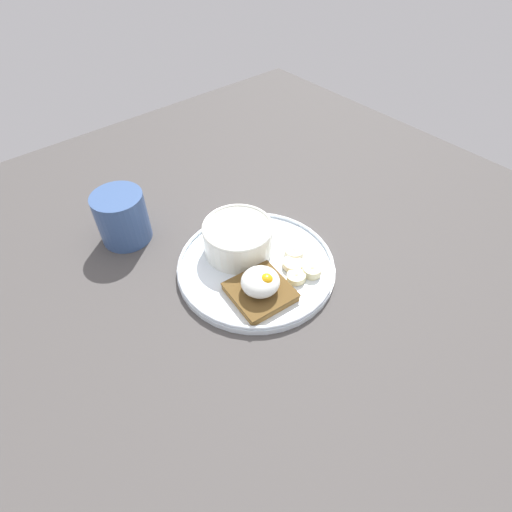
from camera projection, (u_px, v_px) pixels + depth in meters
ground_plane at (256, 273)px, 65.77cm from camera, size 120.00×120.00×2.00cm
plate at (256, 265)px, 64.49cm from camera, size 25.48×25.48×1.60cm
oatmeal_bowl at (238, 238)px, 64.79cm from camera, size 11.47×11.47×5.35cm
toast_slice at (260, 292)px, 59.46cm from camera, size 9.44×9.44×1.37cm
poached_egg at (261, 282)px, 57.76cm from camera, size 5.77×5.67×3.61cm
banana_slice_front at (293, 264)px, 63.66cm from camera, size 3.76×3.69×1.27cm
banana_slice_left at (296, 277)px, 61.76cm from camera, size 4.01×4.04×1.24cm
banana_slice_back at (312, 271)px, 62.47cm from camera, size 3.08×3.11×1.47cm
banana_slice_right at (294, 252)px, 65.56cm from camera, size 4.53×4.53×1.25cm
coffee_mug at (122, 217)px, 67.12cm from camera, size 8.51×8.51×8.95cm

